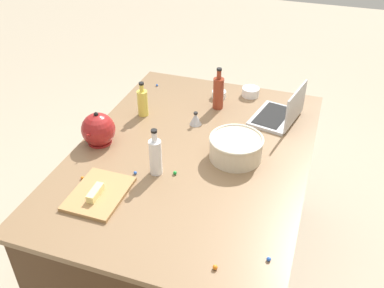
{
  "coord_description": "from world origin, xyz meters",
  "views": [
    {
      "loc": [
        1.71,
        0.58,
        2.2
      ],
      "look_at": [
        0.0,
        0.0,
        0.95
      ],
      "focal_mm": 40.02,
      "sensor_mm": 36.0,
      "label": 1
    }
  ],
  "objects": [
    {
      "name": "candy_5",
      "position": [
        -0.0,
        0.17,
        0.91
      ],
      "size": [
        0.02,
        0.02,
        0.02
      ],
      "primitive_type": "sphere",
      "color": "blue",
      "rests_on": "island_counter"
    },
    {
      "name": "candy_4",
      "position": [
        0.26,
        -0.2,
        0.91
      ],
      "size": [
        0.02,
        0.02,
        0.02
      ],
      "primitive_type": "sphere",
      "color": "blue",
      "rests_on": "island_counter"
    },
    {
      "name": "ramekin_small",
      "position": [
        -0.7,
        0.16,
        0.93
      ],
      "size": [
        0.11,
        0.11,
        0.05
      ],
      "primitive_type": "cylinder",
      "color": "white",
      "rests_on": "island_counter"
    },
    {
      "name": "kettle",
      "position": [
        0.07,
        -0.5,
        0.98
      ],
      "size": [
        0.21,
        0.18,
        0.2
      ],
      "color": "maroon",
      "rests_on": "island_counter"
    },
    {
      "name": "butter_stick_left",
      "position": [
        0.48,
        -0.29,
        0.94
      ],
      "size": [
        0.11,
        0.04,
        0.04
      ],
      "primitive_type": "cube",
      "rotation": [
        0.0,
        0.0,
        0.03
      ],
      "color": "#F4E58C",
      "rests_on": "cutting_board"
    },
    {
      "name": "kitchen_timer",
      "position": [
        -0.27,
        -0.07,
        0.94
      ],
      "size": [
        0.07,
        0.07,
        0.08
      ],
      "color": "#B2B2B7",
      "rests_on": "island_counter"
    },
    {
      "name": "bottle_soy",
      "position": [
        -0.49,
        0.0,
        1.0
      ],
      "size": [
        0.06,
        0.06,
        0.26
      ],
      "color": "maroon",
      "rests_on": "island_counter"
    },
    {
      "name": "island_counter",
      "position": [
        0.0,
        0.0,
        0.45
      ],
      "size": [
        1.65,
        1.19,
        0.9
      ],
      "color": "#4C331E",
      "rests_on": "ground"
    },
    {
      "name": "mixing_bowl_large",
      "position": [
        -0.03,
        0.22,
        0.96
      ],
      "size": [
        0.28,
        0.28,
        0.12
      ],
      "color": "beige",
      "rests_on": "island_counter"
    },
    {
      "name": "bottle_oil",
      "position": [
        -0.27,
        -0.39,
        0.98
      ],
      "size": [
        0.06,
        0.06,
        0.21
      ],
      "color": "#DBC64C",
      "rests_on": "island_counter"
    },
    {
      "name": "cutting_board",
      "position": [
        0.46,
        -0.29,
        0.91
      ],
      "size": [
        0.31,
        0.23,
        0.02
      ],
      "primitive_type": "cube",
      "color": "#AD7F4C",
      "rests_on": "island_counter"
    },
    {
      "name": "candy_3",
      "position": [
        0.69,
        0.32,
        0.91
      ],
      "size": [
        0.02,
        0.02,
        0.02
      ],
      "primitive_type": "sphere",
      "color": "orange",
      "rests_on": "island_counter"
    },
    {
      "name": "bottle_vinegar",
      "position": [
        0.22,
        -0.11,
        1.0
      ],
      "size": [
        0.06,
        0.06,
        0.25
      ],
      "color": "white",
      "rests_on": "island_counter"
    },
    {
      "name": "ramekin_medium",
      "position": [
        -0.61,
        -0.03,
        0.92
      ],
      "size": [
        0.09,
        0.09,
        0.04
      ],
      "primitive_type": "cylinder",
      "color": "white",
      "rests_on": "island_counter"
    },
    {
      "name": "candy_0",
      "position": [
        0.58,
        0.51,
        0.91
      ],
      "size": [
        0.02,
        0.02,
        0.02
      ],
      "primitive_type": "sphere",
      "color": "blue",
      "rests_on": "island_counter"
    },
    {
      "name": "laptop",
      "position": [
        -0.46,
        0.38,
        0.95
      ],
      "size": [
        0.35,
        0.29,
        0.22
      ],
      "color": "#B7B7BC",
      "rests_on": "island_counter"
    },
    {
      "name": "candy_1",
      "position": [
        -0.63,
        -0.46,
        0.91
      ],
      "size": [
        0.01,
        0.01,
        0.01
      ],
      "primitive_type": "sphere",
      "color": "blue",
      "rests_on": "island_counter"
    },
    {
      "name": "ground_plane",
      "position": [
        0.0,
        0.0,
        0.0
      ],
      "size": [
        12.0,
        12.0,
        0.0
      ],
      "primitive_type": "plane",
      "color": "#B7A88E"
    },
    {
      "name": "candy_2",
      "position": [
        0.38,
        -0.42,
        0.91
      ],
      "size": [
        0.02,
        0.02,
        0.02
      ],
      "primitive_type": "sphere",
      "color": "orange",
      "rests_on": "island_counter"
    },
    {
      "name": "candy_6",
      "position": [
        0.2,
        -0.02,
        0.91
      ],
      "size": [
        0.02,
        0.02,
        0.02
      ],
      "primitive_type": "sphere",
      "color": "green",
      "rests_on": "island_counter"
    }
  ]
}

